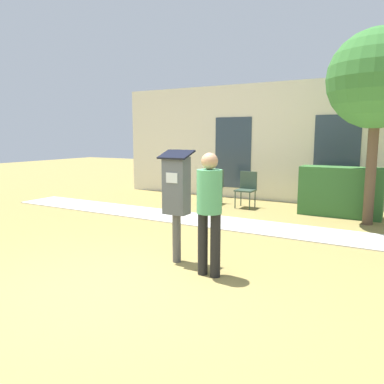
# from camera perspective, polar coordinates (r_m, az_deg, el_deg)

# --- Properties ---
(ground_plane) EXTENTS (40.00, 40.00, 0.00)m
(ground_plane) POSITION_cam_1_polar(r_m,az_deg,el_deg) (4.59, -12.58, -14.54)
(ground_plane) COLOR olive
(sidewalk) EXTENTS (12.00, 1.10, 0.02)m
(sidewalk) POSITION_cam_1_polar(r_m,az_deg,el_deg) (7.66, 6.69, -4.88)
(sidewalk) COLOR beige
(sidewalk) RESTS_ON ground
(building_facade) EXTENTS (10.00, 0.26, 3.20)m
(building_facade) POSITION_cam_1_polar(r_m,az_deg,el_deg) (10.45, 13.68, 7.31)
(building_facade) COLOR beige
(building_facade) RESTS_ON ground
(parking_meter) EXTENTS (0.44, 0.31, 1.59)m
(parking_meter) POSITION_cam_1_polar(r_m,az_deg,el_deg) (5.20, -2.40, 0.08)
(parking_meter) COLOR #4C4C4C
(parking_meter) RESTS_ON ground
(person_standing) EXTENTS (0.32, 0.32, 1.58)m
(person_standing) POSITION_cam_1_polar(r_m,az_deg,el_deg) (4.70, 2.65, -1.93)
(person_standing) COLOR black
(person_standing) RESTS_ON ground
(outdoor_chair_left) EXTENTS (0.44, 0.44, 0.90)m
(outdoor_chair_left) POSITION_cam_1_polar(r_m,az_deg,el_deg) (9.93, 3.38, 1.30)
(outdoor_chair_left) COLOR #334738
(outdoor_chair_left) RESTS_ON ground
(outdoor_chair_middle) EXTENTS (0.44, 0.44, 0.90)m
(outdoor_chair_middle) POSITION_cam_1_polar(r_m,az_deg,el_deg) (9.45, 8.35, 0.84)
(outdoor_chair_middle) COLOR #334738
(outdoor_chair_middle) RESTS_ON ground
(hedge_row) EXTENTS (1.74, 0.60, 1.10)m
(hedge_row) POSITION_cam_1_polar(r_m,az_deg,el_deg) (8.97, 21.68, 0.05)
(hedge_row) COLOR #33662D
(hedge_row) RESTS_ON ground
(tree) EXTENTS (1.90, 1.90, 3.82)m
(tree) POSITION_cam_1_polar(r_m,az_deg,el_deg) (8.30, 26.41, 15.03)
(tree) COLOR brown
(tree) RESTS_ON ground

